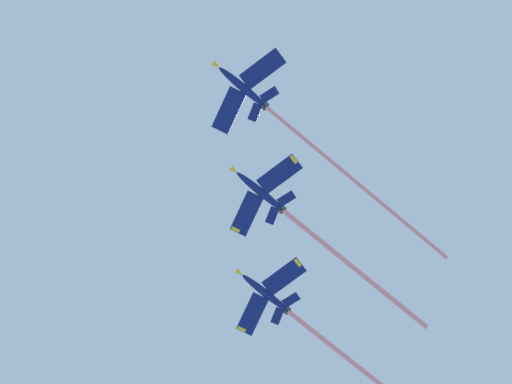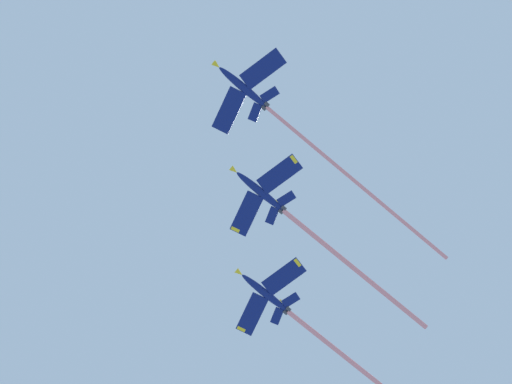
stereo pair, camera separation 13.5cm
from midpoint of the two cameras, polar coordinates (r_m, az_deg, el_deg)
jet_lead at (r=175.65m, az=1.68°, el=4.61°), size 56.79×27.05×10.66m
jet_second at (r=178.57m, az=2.82°, el=-2.07°), size 48.06×23.58×9.81m
jet_third at (r=185.56m, az=3.93°, el=-9.10°), size 56.59×25.86×11.22m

